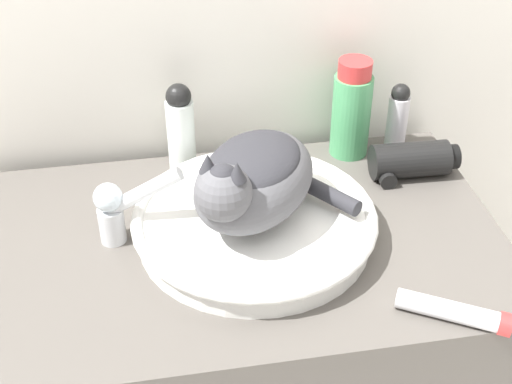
% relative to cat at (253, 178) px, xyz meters
% --- Properties ---
extents(sink_basin, '(0.41, 0.41, 0.05)m').
position_rel_cat_xyz_m(sink_basin, '(0.00, 0.01, -0.10)').
color(sink_basin, white).
rests_on(sink_basin, vanity_counter).
extents(cat, '(0.32, 0.31, 0.16)m').
position_rel_cat_xyz_m(cat, '(0.00, 0.00, 0.00)').
color(cat, '#56565B').
rests_on(cat, sink_basin).
extents(faucet, '(0.15, 0.05, 0.14)m').
position_rel_cat_xyz_m(faucet, '(-0.22, 0.04, -0.06)').
color(faucet, silver).
rests_on(faucet, vanity_counter).
extents(deodorant_stick, '(0.04, 0.04, 0.14)m').
position_rel_cat_xyz_m(deodorant_stick, '(0.33, 0.24, -0.06)').
color(deodorant_stick, silver).
rests_on(deodorant_stick, vanity_counter).
extents(lotion_bottle_white, '(0.05, 0.05, 0.18)m').
position_rel_cat_xyz_m(lotion_bottle_white, '(-0.10, 0.24, -0.04)').
color(lotion_bottle_white, silver).
rests_on(lotion_bottle_white, vanity_counter).
extents(mouthwash_bottle, '(0.08, 0.08, 0.20)m').
position_rel_cat_xyz_m(mouthwash_bottle, '(0.24, 0.24, -0.03)').
color(mouthwash_bottle, '#4CA366').
rests_on(mouthwash_bottle, vanity_counter).
extents(cream_tube, '(0.16, 0.11, 0.04)m').
position_rel_cat_xyz_m(cream_tube, '(0.26, -0.23, -0.11)').
color(cream_tube, silver).
rests_on(cream_tube, vanity_counter).
extents(hair_dryer, '(0.17, 0.09, 0.07)m').
position_rel_cat_xyz_m(hair_dryer, '(0.32, 0.14, -0.09)').
color(hair_dryer, black).
rests_on(hair_dryer, vanity_counter).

